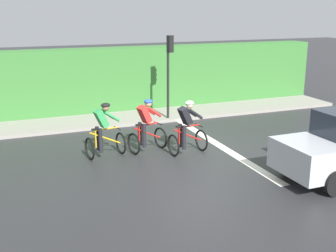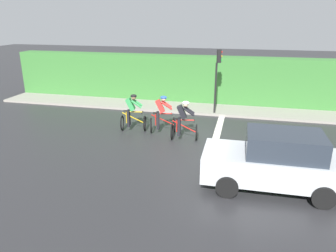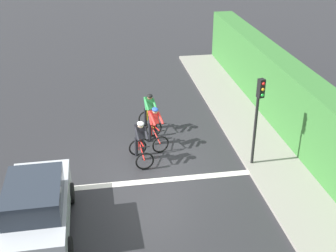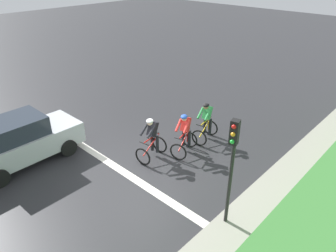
# 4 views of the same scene
# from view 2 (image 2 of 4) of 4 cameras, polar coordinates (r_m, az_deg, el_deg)

# --- Properties ---
(ground_plane) EXTENTS (80.00, 80.00, 0.00)m
(ground_plane) POSITION_cam_2_polar(r_m,az_deg,el_deg) (13.62, 5.42, -2.22)
(ground_plane) COLOR #28282B
(sidewalk_kerb) EXTENTS (2.80, 20.62, 0.12)m
(sidewalk_kerb) POSITION_cam_2_polar(r_m,az_deg,el_deg) (18.37, 1.39, 3.67)
(sidewalk_kerb) COLOR gray
(sidewalk_kerb) RESTS_ON ground
(stone_wall_low) EXTENTS (0.44, 20.62, 0.52)m
(stone_wall_low) POSITION_cam_2_polar(r_m,az_deg,el_deg) (19.18, 1.96, 4.93)
(stone_wall_low) COLOR gray
(stone_wall_low) RESTS_ON ground
(hedge_wall) EXTENTS (1.10, 20.62, 2.74)m
(hedge_wall) POSITION_cam_2_polar(r_m,az_deg,el_deg) (19.23, 2.18, 8.35)
(hedge_wall) COLOR #387533
(hedge_wall) RESTS_ON ground
(road_marking_stop_line) EXTENTS (7.00, 0.30, 0.01)m
(road_marking_stop_line) POSITION_cam_2_polar(r_m,az_deg,el_deg) (13.55, 8.42, -2.44)
(road_marking_stop_line) COLOR silver
(road_marking_stop_line) RESTS_ON ground
(cyclist_lead) EXTENTS (0.87, 1.19, 1.66)m
(cyclist_lead) POSITION_cam_2_polar(r_m,az_deg,el_deg) (14.38, -6.37, 2.25)
(cyclist_lead) COLOR black
(cyclist_lead) RESTS_ON ground
(cyclist_second) EXTENTS (0.95, 1.23, 1.66)m
(cyclist_second) POSITION_cam_2_polar(r_m,az_deg,el_deg) (14.01, -1.14, 1.92)
(cyclist_second) COLOR black
(cyclist_second) RESTS_ON ground
(cyclist_mid) EXTENTS (0.83, 1.17, 1.66)m
(cyclist_mid) POSITION_cam_2_polar(r_m,az_deg,el_deg) (13.18, 2.72, 0.80)
(cyclist_mid) COLOR black
(cyclist_mid) RESTS_ON ground
(car_silver) EXTENTS (1.92, 4.12, 1.76)m
(car_silver) POSITION_cam_2_polar(r_m,az_deg,el_deg) (9.96, 18.59, -5.93)
(car_silver) COLOR #B7BCC1
(car_silver) RESTS_ON ground
(traffic_light_near_crossing) EXTENTS (0.24, 0.31, 3.34)m
(traffic_light_near_crossing) POSITION_cam_2_polar(r_m,az_deg,el_deg) (16.49, 8.76, 9.39)
(traffic_light_near_crossing) COLOR black
(traffic_light_near_crossing) RESTS_ON ground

